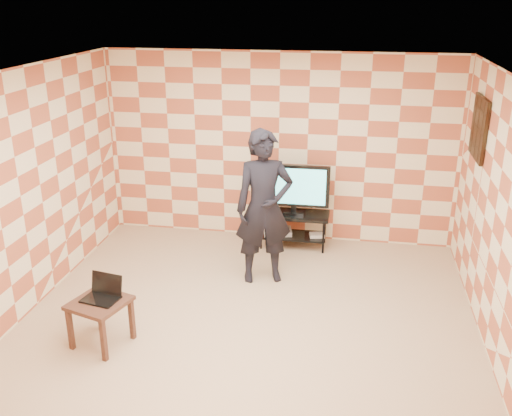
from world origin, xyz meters
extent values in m
plane|color=tan|center=(0.00, 0.00, 0.00)|extent=(5.00, 5.00, 0.00)
cube|color=beige|center=(0.00, 2.50, 1.35)|extent=(5.00, 0.02, 2.70)
cube|color=beige|center=(0.00, -2.50, 1.35)|extent=(5.00, 0.02, 2.70)
cube|color=beige|center=(-2.50, 0.00, 1.35)|extent=(0.02, 5.00, 2.70)
cube|color=beige|center=(2.50, 0.00, 1.35)|extent=(0.02, 5.00, 2.70)
cube|color=white|center=(0.00, 0.00, 2.70)|extent=(5.00, 5.00, 0.02)
cube|color=black|center=(2.47, 1.55, 1.95)|extent=(0.04, 0.72, 0.72)
cube|color=black|center=(2.47, 1.55, 1.95)|extent=(0.04, 0.03, 0.68)
cube|color=black|center=(2.47, 1.55, 1.95)|extent=(0.04, 0.68, 0.03)
cube|color=black|center=(0.27, 2.17, 0.48)|extent=(1.00, 0.45, 0.04)
cube|color=black|center=(0.27, 2.17, 0.16)|extent=(0.90, 0.40, 0.03)
cylinder|color=black|center=(-0.17, 1.99, 0.25)|extent=(0.03, 0.03, 0.50)
cylinder|color=black|center=(-0.17, 2.35, 0.25)|extent=(0.03, 0.03, 0.50)
cylinder|color=black|center=(0.71, 1.99, 0.25)|extent=(0.03, 0.03, 0.50)
cylinder|color=black|center=(0.71, 2.35, 0.25)|extent=(0.03, 0.03, 0.50)
cube|color=black|center=(0.27, 2.17, 0.52)|extent=(0.29, 0.19, 0.03)
cube|color=black|center=(0.27, 2.17, 0.57)|extent=(0.07, 0.05, 0.08)
cube|color=black|center=(0.27, 2.17, 0.91)|extent=(0.98, 0.07, 0.60)
cube|color=#51D9DA|center=(0.27, 2.14, 0.91)|extent=(0.87, 0.01, 0.51)
cube|color=#B1B1B3|center=(0.04, 2.17, 0.21)|extent=(0.44, 0.35, 0.07)
cube|color=silver|center=(0.61, 2.15, 0.20)|extent=(0.23, 0.19, 0.05)
cube|color=#331E17|center=(-1.41, -0.61, 0.48)|extent=(0.65, 0.65, 0.04)
cube|color=#331E17|center=(-1.68, -0.75, 0.23)|extent=(0.06, 0.06, 0.46)
cube|color=#331E17|center=(-1.55, -0.33, 0.23)|extent=(0.06, 0.06, 0.46)
cube|color=#331E17|center=(-1.26, -0.88, 0.23)|extent=(0.06, 0.06, 0.46)
cube|color=#331E17|center=(-1.13, -0.46, 0.23)|extent=(0.06, 0.06, 0.46)
cube|color=black|center=(-1.40, -0.58, 0.51)|extent=(0.40, 0.31, 0.02)
cube|color=black|center=(-1.37, -0.46, 0.62)|extent=(0.36, 0.13, 0.23)
imported|color=black|center=(0.01, 1.11, 0.97)|extent=(0.81, 0.65, 1.93)
camera|label=1|loc=(1.03, -5.32, 3.43)|focal=40.00mm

